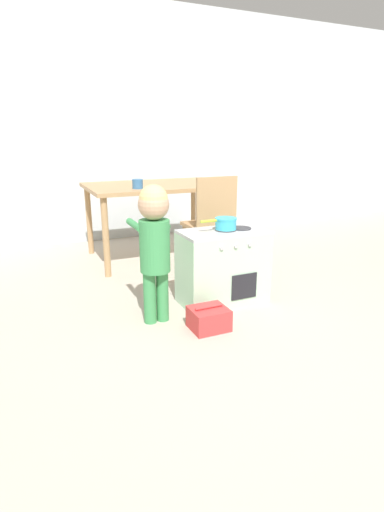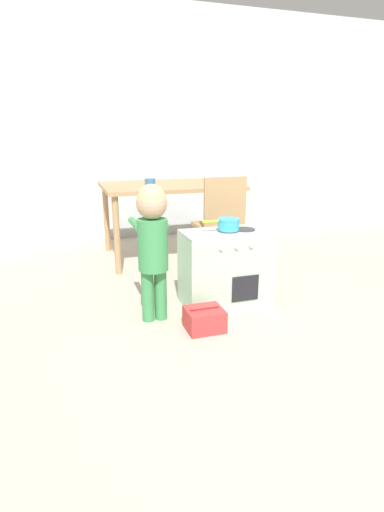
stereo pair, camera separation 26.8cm
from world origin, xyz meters
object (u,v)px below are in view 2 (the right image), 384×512
at_px(child_figure, 152,235).
at_px(cup_on_table, 150,183).
at_px(toy_pot, 228,224).
at_px(toy_basket, 204,319).
at_px(dining_table, 170,192).
at_px(play_kitchen, 226,268).
at_px(dining_chair_near, 220,224).

distance_m(child_figure, cup_on_table, 1.18).
height_order(toy_pot, child_figure, child_figure).
height_order(toy_basket, dining_table, dining_table).
bearing_deg(play_kitchen, cup_on_table, 106.79).
height_order(toy_basket, dining_chair_near, dining_chair_near).
relative_size(toy_pot, dining_table, 0.21).
xyz_separation_m(child_figure, dining_chair_near, (0.72, 0.65, -0.11)).
bearing_deg(cup_on_table, dining_table, 46.04).
distance_m(play_kitchen, dining_chair_near, 0.60).
xyz_separation_m(child_figure, cup_on_table, (0.24, 1.14, 0.19)).
distance_m(toy_pot, child_figure, 0.57).
height_order(play_kitchen, child_figure, child_figure).
distance_m(dining_table, dining_chair_near, 0.81).
height_order(play_kitchen, dining_table, dining_table).
distance_m(toy_pot, dining_table, 1.30).
height_order(toy_pot, dining_table, dining_table).
bearing_deg(dining_chair_near, toy_basket, -116.90).
relative_size(dining_chair_near, cup_on_table, 9.19).
height_order(dining_table, dining_chair_near, dining_chair_near).
relative_size(toy_pot, cup_on_table, 2.87).
distance_m(toy_basket, dining_table, 1.76).
xyz_separation_m(toy_pot, toy_basket, (-0.30, -0.35, -0.53)).
relative_size(play_kitchen, cup_on_table, 6.54).
relative_size(play_kitchen, dining_table, 0.48).
relative_size(toy_pot, toy_basket, 1.17).
bearing_deg(dining_table, toy_basket, -97.64).
distance_m(play_kitchen, toy_basket, 0.49).
bearing_deg(play_kitchen, child_figure, -169.13).
relative_size(child_figure, dining_chair_near, 1.04).
xyz_separation_m(toy_basket, cup_on_table, (-0.03, 1.39, 0.70)).
height_order(toy_pot, dining_chair_near, dining_chair_near).
bearing_deg(cup_on_table, toy_pot, -72.57).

